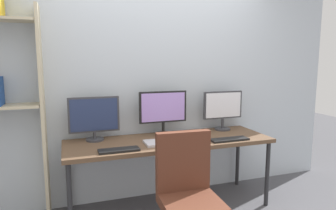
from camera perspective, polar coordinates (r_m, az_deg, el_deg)
name	(u,v)px	position (r m, az deg, el deg)	size (l,w,h in m)	color
wall_back	(157,82)	(3.41, -2.03, 4.37)	(4.49, 0.10, 2.60)	silver
desk	(170,144)	(3.12, 0.30, -7.46)	(2.09, 0.68, 0.74)	brown
office_chair	(188,210)	(2.47, 3.87, -19.13)	(0.52, 0.52, 0.99)	#2D2D33
monitor_left	(94,117)	(3.11, -13.79, -2.24)	(0.50, 0.18, 0.44)	#38383D
monitor_center	(163,110)	(3.24, -0.93, -0.91)	(0.53, 0.18, 0.48)	black
monitor_right	(223,108)	(3.54, 10.33, -0.53)	(0.48, 0.18, 0.45)	#38383D
keyboard_left	(119,150)	(2.75, -9.26, -8.41)	(0.36, 0.13, 0.02)	black
keyboard_right	(229,139)	(3.13, 11.51, -6.39)	(0.40, 0.13, 0.02)	black
computer_mouse	(201,140)	(3.03, 6.28, -6.63)	(0.06, 0.10, 0.03)	silver
laptop_closed	(161,142)	(2.95, -1.29, -7.09)	(0.32, 0.22, 0.02)	silver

